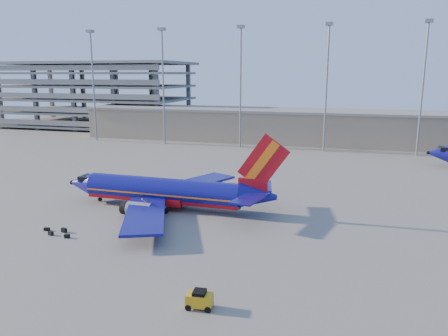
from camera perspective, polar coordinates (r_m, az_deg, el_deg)
The scene contains 7 objects.
ground at distance 62.72m, azimuth -3.90°, elevation -4.11°, with size 220.00×220.00×0.00m, color slate.
terminal_building at distance 115.70m, azimuth 10.86°, elevation 5.39°, with size 122.00×16.00×8.50m.
parking_garage at distance 154.75m, azimuth -16.30°, elevation 9.54°, with size 62.00×32.00×21.40m.
light_mast_row at distance 103.66m, azimuth 7.67°, elevation 12.07°, with size 101.60×1.60×28.65m.
aircraft_main at distance 58.50m, azimuth -7.28°, elevation -3.09°, with size 31.28×30.11×10.59m.
baggage_tug at distance 34.81m, azimuth -3.22°, elevation -16.72°, with size 2.14×1.42×1.45m.
luggage_pile at distance 52.80m, azimuth -20.88°, elevation -7.84°, with size 4.26×1.81×0.50m.
Camera 1 is at (21.03, -56.41, 17.57)m, focal length 35.00 mm.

